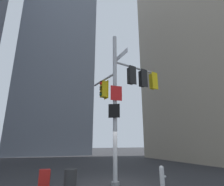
{
  "coord_description": "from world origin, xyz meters",
  "views": [
    {
      "loc": [
        -3.76,
        -8.46,
        1.96
      ],
      "look_at": [
        -0.09,
        0.19,
        4.61
      ],
      "focal_mm": 28.33,
      "sensor_mm": 36.0,
      "label": 1
    }
  ],
  "objects_px": {
    "newspaper_box": "(44,181)",
    "trash_bin": "(70,181)",
    "fire_hydrant": "(162,175)",
    "signal_pole_assembly": "(126,89)"
  },
  "relations": [
    {
      "from": "signal_pole_assembly",
      "to": "trash_bin",
      "type": "relative_size",
      "value": 8.93
    },
    {
      "from": "signal_pole_assembly",
      "to": "fire_hydrant",
      "type": "bearing_deg",
      "value": -47.84
    },
    {
      "from": "trash_bin",
      "to": "fire_hydrant",
      "type": "bearing_deg",
      "value": -6.33
    },
    {
      "from": "signal_pole_assembly",
      "to": "newspaper_box",
      "type": "distance_m",
      "value": 6.09
    },
    {
      "from": "signal_pole_assembly",
      "to": "newspaper_box",
      "type": "height_order",
      "value": "signal_pole_assembly"
    },
    {
      "from": "signal_pole_assembly",
      "to": "newspaper_box",
      "type": "relative_size",
      "value": 9.23
    },
    {
      "from": "fire_hydrant",
      "to": "trash_bin",
      "type": "height_order",
      "value": "trash_bin"
    },
    {
      "from": "newspaper_box",
      "to": "trash_bin",
      "type": "height_order",
      "value": "trash_bin"
    },
    {
      "from": "fire_hydrant",
      "to": "trash_bin",
      "type": "distance_m",
      "value": 4.28
    },
    {
      "from": "newspaper_box",
      "to": "signal_pole_assembly",
      "type": "bearing_deg",
      "value": 4.16
    }
  ]
}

